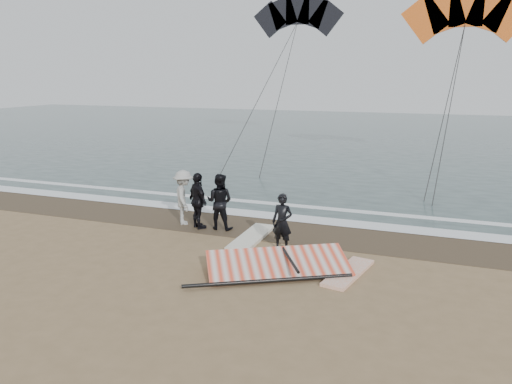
# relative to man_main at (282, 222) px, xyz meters

# --- Properties ---
(ground) EXTENTS (120.00, 120.00, 0.00)m
(ground) POSITION_rel_man_main_xyz_m (-0.19, -2.58, -0.86)
(ground) COLOR #8C704C
(ground) RESTS_ON ground
(sea) EXTENTS (120.00, 54.00, 0.02)m
(sea) POSITION_rel_man_main_xyz_m (-0.19, 30.42, -0.85)
(sea) COLOR #233838
(sea) RESTS_ON ground
(wet_sand) EXTENTS (120.00, 2.80, 0.01)m
(wet_sand) POSITION_rel_man_main_xyz_m (-0.19, 1.92, -0.85)
(wet_sand) COLOR #4C3D2B
(wet_sand) RESTS_ON ground
(foam_near) EXTENTS (120.00, 0.90, 0.01)m
(foam_near) POSITION_rel_man_main_xyz_m (-0.19, 3.32, -0.83)
(foam_near) COLOR white
(foam_near) RESTS_ON sea
(foam_far) EXTENTS (120.00, 0.45, 0.01)m
(foam_far) POSITION_rel_man_main_xyz_m (-0.19, 5.02, -0.83)
(foam_far) COLOR white
(foam_far) RESTS_ON sea
(man_main) EXTENTS (0.66, 0.46, 1.71)m
(man_main) POSITION_rel_man_main_xyz_m (0.00, 0.00, 0.00)
(man_main) COLOR black
(man_main) RESTS_ON ground
(board_white) EXTENTS (1.06, 2.31, 0.09)m
(board_white) POSITION_rel_man_main_xyz_m (2.20, -1.18, -0.81)
(board_white) COLOR white
(board_white) RESTS_ON ground
(board_cream) EXTENTS (0.71, 2.67, 0.11)m
(board_cream) POSITION_rel_man_main_xyz_m (-1.21, 0.65, -0.80)
(board_cream) COLOR silver
(board_cream) RESTS_ON ground
(trio_cluster) EXTENTS (2.51, 1.54, 1.92)m
(trio_cluster) POSITION_rel_man_main_xyz_m (-3.36, 1.25, 0.10)
(trio_cluster) COLOR black
(trio_cluster) RESTS_ON ground
(sail_rig) EXTENTS (3.94, 3.43, 0.50)m
(sail_rig) POSITION_rel_man_main_xyz_m (0.40, -1.63, -0.66)
(sail_rig) COLOR black
(sail_rig) RESTS_ON ground
(kite_red) EXTENTS (7.15, 4.48, 11.62)m
(kite_red) POSITION_rel_man_main_xyz_m (4.93, 15.50, 7.09)
(kite_red) COLOR orange
(kite_red) RESTS_ON ground
(kite_dark) EXTENTS (7.61, 7.63, 17.43)m
(kite_dark) POSITION_rel_man_main_xyz_m (-6.31, 23.62, 8.23)
(kite_dark) COLOR black
(kite_dark) RESTS_ON ground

